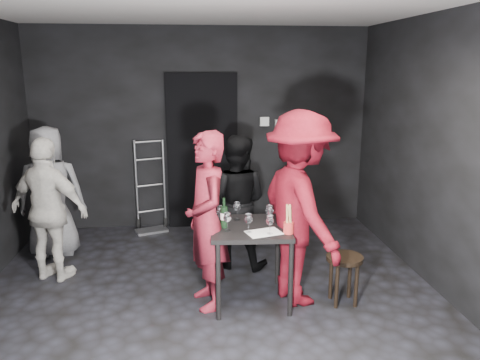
{
  "coord_description": "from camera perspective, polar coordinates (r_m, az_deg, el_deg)",
  "views": [
    {
      "loc": [
        -0.16,
        -3.84,
        2.19
      ],
      "look_at": [
        0.28,
        0.25,
        1.18
      ],
      "focal_mm": 35.0,
      "sensor_mm": 36.0,
      "label": 1
    }
  ],
  "objects": [
    {
      "name": "floor",
      "position": [
        4.42,
        -3.41,
        -15.89
      ],
      "size": [
        4.5,
        5.0,
        0.02
      ],
      "primitive_type": "cube",
      "color": "black",
      "rests_on": "ground"
    },
    {
      "name": "wall_back",
      "position": [
        6.4,
        -4.68,
        6.2
      ],
      "size": [
        4.5,
        0.04,
        2.7
      ],
      "primitive_type": "cube",
      "color": "black",
      "rests_on": "ground"
    },
    {
      "name": "wall_front",
      "position": [
        1.59,
        0.47,
        -17.97
      ],
      "size": [
        4.5,
        0.04,
        2.7
      ],
      "primitive_type": "cube",
      "color": "black",
      "rests_on": "ground"
    },
    {
      "name": "wall_right",
      "position": [
        4.61,
        25.51,
        1.96
      ],
      "size": [
        0.04,
        5.0,
        2.7
      ],
      "primitive_type": "cube",
      "color": "black",
      "rests_on": "ground"
    },
    {
      "name": "doorway",
      "position": [
        6.39,
        -4.61,
        3.46
      ],
      "size": [
        0.95,
        0.1,
        2.1
      ],
      "primitive_type": "cube",
      "color": "black",
      "rests_on": "ground"
    },
    {
      "name": "wallbox_upper",
      "position": [
        6.41,
        2.99,
        7.15
      ],
      "size": [
        0.12,
        0.06,
        0.12
      ],
      "primitive_type": "cube",
      "color": "#B7B7B2",
      "rests_on": "wall_back"
    },
    {
      "name": "wallbox_lower",
      "position": [
        6.46,
        4.75,
        6.71
      ],
      "size": [
        0.1,
        0.06,
        0.14
      ],
      "primitive_type": "cube",
      "color": "#B7B7B2",
      "rests_on": "wall_back"
    },
    {
      "name": "hand_truck",
      "position": [
        6.5,
        -10.74,
        -4.08
      ],
      "size": [
        0.41,
        0.35,
        1.23
      ],
      "rotation": [
        0.0,
        0.0,
        0.33
      ],
      "color": "#B2B2B7",
      "rests_on": "floor"
    },
    {
      "name": "tasting_table",
      "position": [
        4.36,
        1.26,
        -6.85
      ],
      "size": [
        0.72,
        0.72,
        0.75
      ],
      "rotation": [
        0.0,
        0.0,
        -0.06
      ],
      "color": "black",
      "rests_on": "floor"
    },
    {
      "name": "stool",
      "position": [
        4.53,
        12.59,
        -10.17
      ],
      "size": [
        0.34,
        0.34,
        0.47
      ],
      "rotation": [
        0.0,
        0.0,
        0.1
      ],
      "color": "black",
      "rests_on": "floor"
    },
    {
      "name": "server_red",
      "position": [
        4.23,
        -4.11,
        -4.03
      ],
      "size": [
        0.57,
        0.73,
        1.79
      ],
      "primitive_type": "imported",
      "rotation": [
        0.0,
        0.0,
        -1.33
      ],
      "color": "maroon",
      "rests_on": "floor"
    },
    {
      "name": "woman_black",
      "position": [
        5.13,
        -0.49,
        -2.8
      ],
      "size": [
        0.79,
        0.6,
        1.45
      ],
      "primitive_type": "imported",
      "rotation": [
        0.0,
        0.0,
        2.81
      ],
      "color": "black",
      "rests_on": "floor"
    },
    {
      "name": "man_maroon",
      "position": [
        4.29,
        7.38,
        -1.12
      ],
      "size": [
        1.03,
        1.54,
        2.19
      ],
      "primitive_type": "imported",
      "rotation": [
        0.0,
        0.0,
        1.86
      ],
      "color": "#610A15",
      "rests_on": "floor"
    },
    {
      "name": "bystander_cream",
      "position": [
        5.16,
        -22.24,
        -3.41
      ],
      "size": [
        0.98,
        0.73,
        1.51
      ],
      "primitive_type": "imported",
      "rotation": [
        0.0,
        0.0,
        2.74
      ],
      "color": "silver",
      "rests_on": "floor"
    },
    {
      "name": "bystander_grey",
      "position": [
        5.83,
        -22.11,
        -1.21
      ],
      "size": [
        0.8,
        0.49,
        1.57
      ],
      "primitive_type": "imported",
      "rotation": [
        0.0,
        0.0,
        3.24
      ],
      "color": "slate",
      "rests_on": "floor"
    },
    {
      "name": "tasting_mat",
      "position": [
        4.16,
        2.93,
        -6.42
      ],
      "size": [
        0.34,
        0.28,
        0.0
      ],
      "primitive_type": "cube",
      "rotation": [
        0.0,
        0.0,
        0.29
      ],
      "color": "white",
      "rests_on": "tasting_table"
    },
    {
      "name": "wine_glass_a",
      "position": [
        4.17,
        -1.56,
        -5.01
      ],
      "size": [
        0.09,
        0.09,
        0.19
      ],
      "primitive_type": null,
      "rotation": [
        0.0,
        0.0,
        -0.43
      ],
      "color": "white",
      "rests_on": "tasting_table"
    },
    {
      "name": "wine_glass_b",
      "position": [
        4.29,
        -2.37,
        -4.29
      ],
      "size": [
        0.11,
        0.11,
        0.22
      ],
      "primitive_type": null,
      "rotation": [
        0.0,
        0.0,
        0.4
      ],
      "color": "white",
      "rests_on": "tasting_table"
    },
    {
      "name": "wine_glass_c",
      "position": [
        4.47,
        -0.37,
        -3.69
      ],
      "size": [
        0.08,
        0.08,
        0.19
      ],
      "primitive_type": null,
      "rotation": [
        0.0,
        0.0,
        -0.14
      ],
      "color": "white",
      "rests_on": "tasting_table"
    },
    {
      "name": "wine_glass_d",
      "position": [
        4.13,
        1.07,
        -5.17
      ],
      "size": [
        0.09,
        0.09,
        0.19
      ],
      "primitive_type": null,
      "rotation": [
        0.0,
        0.0,
        -0.37
      ],
      "color": "white",
      "rests_on": "tasting_table"
    },
    {
      "name": "wine_glass_e",
      "position": [
        4.11,
        3.68,
        -5.35
      ],
      "size": [
        0.08,
        0.08,
        0.19
      ],
      "primitive_type": null,
      "rotation": [
        0.0,
        0.0,
        0.13
      ],
      "color": "white",
      "rests_on": "tasting_table"
    },
    {
      "name": "wine_glass_f",
      "position": [
        4.36,
        3.61,
        -4.11
      ],
      "size": [
        0.09,
        0.09,
        0.2
      ],
      "primitive_type": null,
      "rotation": [
        0.0,
        0.0,
        0.19
      ],
      "color": "white",
      "rests_on": "tasting_table"
    },
    {
      "name": "wine_bottle",
      "position": [
        4.26,
        -1.96,
        -4.42
      ],
      "size": [
        0.07,
        0.07,
        0.28
      ],
      "rotation": [
        0.0,
        0.0,
        0.11
      ],
      "color": "black",
      "rests_on": "tasting_table"
    },
    {
      "name": "breadstick_cup",
      "position": [
        4.13,
        5.96,
        -4.81
      ],
      "size": [
        0.09,
        0.09,
        0.28
      ],
      "rotation": [
        0.0,
        0.0,
        -0.31
      ],
      "color": "red",
      "rests_on": "tasting_table"
    },
    {
      "name": "reserved_card",
      "position": [
        4.3,
        5.49,
        -5.04
      ],
      "size": [
        0.09,
        0.14,
        0.11
      ],
      "primitive_type": null,
      "rotation": [
        0.0,
        0.0,
        -0.01
      ],
      "color": "white",
      "rests_on": "tasting_table"
    }
  ]
}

